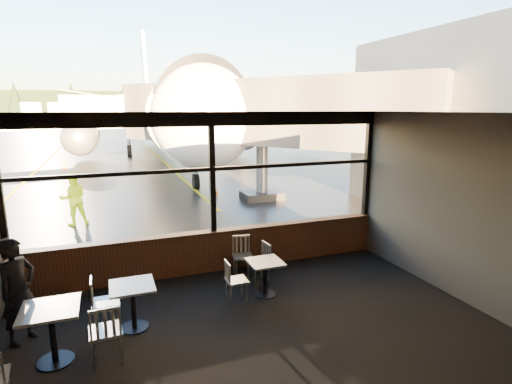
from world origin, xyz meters
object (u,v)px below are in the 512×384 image
cafe_table_left (53,335)px  chair_near_e (259,263)px  chair_near_w (237,281)px  passenger (18,291)px  chair_mid_w (106,303)px  airliner (161,75)px  chair_mid_s (106,332)px  cone_wing (64,164)px  jet_bridge (270,138)px  cone_nose (214,189)px  chair_near_n (243,257)px  cafe_table_near (265,278)px  cafe_table_mid (133,307)px  ground_crew (73,199)px

cafe_table_left → chair_near_e: bearing=22.1°
chair_near_w → passenger: bearing=-88.2°
chair_mid_w → passenger: (-1.23, 0.06, 0.39)m
airliner → chair_mid_s: bearing=-98.0°
passenger → cone_wing: passenger is taller
chair_mid_w → airliner: bearing=169.0°
jet_bridge → cone_nose: (-1.57, 2.24, -2.25)m
chair_near_e → chair_near_n: bearing=19.9°
jet_bridge → chair_mid_s: bearing=-125.8°
cafe_table_left → chair_near_e: size_ratio=1.01×
chair_near_n → cafe_table_left: bearing=36.7°
chair_mid_s → passenger: size_ratio=0.56×
airliner → chair_mid_w: bearing=-98.4°
airliner → chair_near_w: (-1.95, -23.80, -5.50)m
airliner → chair_near_w: size_ratio=48.14×
cafe_table_near → cafe_table_left: size_ratio=0.83×
cone_wing → cafe_table_mid: bearing=-82.4°
airliner → chair_near_w: bearing=-93.0°
cafe_table_near → cafe_table_left: cafe_table_left is taller
chair_near_w → chair_mid_w: bearing=-86.0°
cafe_table_near → ground_crew: 7.57m
airliner → chair_mid_s: 25.84m
airliner → cafe_table_left: size_ratio=45.77×
chair_near_e → airliner: bearing=-10.9°
chair_mid_s → cafe_table_left: bearing=158.4°
jet_bridge → ground_crew: size_ratio=6.88×
jet_bridge → cone_wing: jet_bridge is taller
chair_near_w → jet_bridge: bearing=153.2°
cone_wing → chair_mid_s: bearing=-83.8°
chair_mid_w → cone_wing: chair_mid_w is taller
cafe_table_near → cafe_table_mid: 2.49m
chair_near_n → chair_mid_w: chair_mid_w is taller
cafe_table_left → chair_mid_w: chair_mid_w is taller
chair_near_n → chair_mid_s: bearing=45.7°
chair_near_n → passenger: passenger is taller
airliner → chair_near_n: 23.46m
airliner → passenger: airliner is taller
jet_bridge → cafe_table_mid: (-5.45, -7.38, -2.12)m
jet_bridge → chair_near_e: jet_bridge is taller
cone_wing → airliner: bearing=28.2°
airliner → jet_bridge: 17.17m
chair_near_n → airliner: bearing=-85.7°
jet_bridge → chair_near_e: (-2.89, -6.42, -2.08)m
cafe_table_near → cone_wing: (-5.22, 20.25, -0.13)m
chair_near_n → chair_mid_w: bearing=31.4°
cafe_table_left → chair_near_n: size_ratio=0.97×
cafe_table_near → passenger: bearing=-178.2°
jet_bridge → passenger: 10.21m
chair_near_w → chair_mid_s: (-2.30, -1.10, 0.06)m
chair_near_n → chair_mid_s: 3.51m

